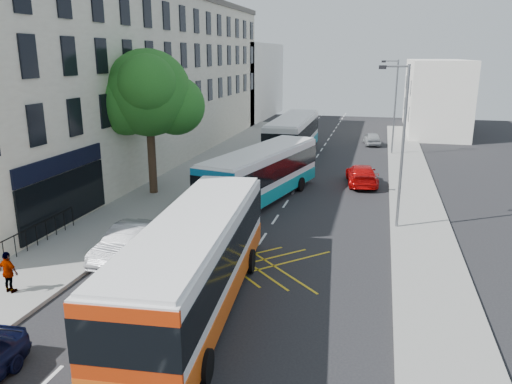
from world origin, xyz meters
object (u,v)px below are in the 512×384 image
Objects in this scene: street_tree at (148,94)px; motorbike at (187,360)px; lamp_far at (394,102)px; distant_car_silver at (372,138)px; pedestrian_far at (8,272)px; bus_near at (195,262)px; bus_far at (293,136)px; red_hatchback at (362,175)px; bus_mid at (262,174)px; distant_car_grey at (303,132)px; lamp_near at (401,139)px; parked_car_silver at (129,242)px.

street_tree reaches higher than motorbike.
lamp_far is 35.05m from motorbike.
lamp_far reaches higher than distant_car_silver.
pedestrian_far is (-12.09, -35.77, 0.31)m from distant_car_silver.
bus_far is at bearing 88.01° from bus_near.
red_hatchback reaches higher than distant_car_silver.
distant_car_silver is (3.80, 39.21, -0.29)m from motorbike.
bus_far is 10.66m from red_hatchback.
red_hatchback is (6.25, -8.56, -1.12)m from bus_far.
street_tree is 8.36m from bus_mid.
bus_near is 7.04m from pedestrian_far.
lamp_far reaches higher than bus_near.
pedestrian_far is at bearing 51.53° from red_hatchback.
motorbike is at bearing -85.97° from distant_car_grey.
motorbike is 8.98m from pedestrian_far.
lamp_near reaches higher than distant_car_silver.
motorbike is at bearing 76.50° from distant_car_silver.
pedestrian_far is at bearing -178.43° from bus_near.
lamp_near reaches higher than pedestrian_far.
distant_car_silver is at bearing -20.88° from distant_car_grey.
lamp_near is 1.00× the size of lamp_far.
distant_car_grey is at bearing -77.36° from red_hatchback.
bus_far is (-8.28, -2.71, -2.81)m from lamp_far.
bus_near is at bearing -124.02° from lamp_near.
distant_car_silver is (9.55, 31.48, -0.10)m from parked_car_silver.
bus_far is at bearing -90.05° from pedestrian_far.
distant_car_grey is at bearing 140.15° from lamp_far.
bus_far is 3.29× the size of distant_car_silver.
pedestrian_far is at bearing 63.34° from distant_car_silver.
bus_far reaches higher than distant_car_grey.
distant_car_grey is (-2.06, 37.63, -1.13)m from bus_near.
motorbike reaches higher than parked_car_silver.
lamp_far is 31.08m from bus_near.
lamp_far is at bearing 18.09° from bus_far.
lamp_far reaches higher than distant_car_grey.
distant_car_grey is at bearing 88.59° from parked_car_silver.
motorbike reaches higher than distant_car_silver.
parked_car_silver is (-5.76, 7.73, -0.19)m from motorbike.
bus_near is at bearing -35.91° from parked_car_silver.
distant_car_silver is (-1.72, 24.80, -3.99)m from lamp_near.
distant_car_grey is (-3.41, 41.87, -0.29)m from motorbike.
motorbike is (2.76, -31.70, -0.88)m from bus_far.
lamp_near is 12.61m from bus_near.
red_hatchback is (9.24, 15.41, -0.04)m from parked_car_silver.
lamp_far is 18.59m from bus_mid.
bus_mid is at bearing 156.57° from lamp_near.
parked_car_silver is 2.83× the size of pedestrian_far.
street_tree is 1.98× the size of parked_car_silver.
street_tree is 1.94× the size of distant_car_grey.
bus_near is 5.65× the size of motorbike.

